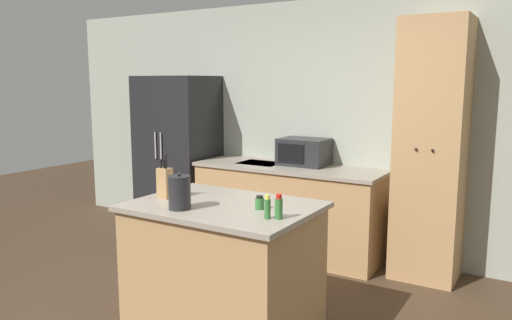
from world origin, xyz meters
TOP-DOWN VIEW (x-y plane):
  - wall_back at (0.00, 2.33)m, footprint 7.20×0.06m
  - refrigerator at (-1.76, 1.98)m, footprint 0.86×0.67m
  - back_counter at (-0.29, 1.98)m, footprint 1.98×0.69m
  - pantry_cabinet at (1.08, 2.05)m, footprint 0.56×0.53m
  - kitchen_island at (0.10, 0.24)m, footprint 1.25×0.91m
  - microwave at (-0.19, 2.10)m, footprint 0.49×0.37m
  - knife_block at (-0.36, 0.17)m, footprint 0.09×0.08m
  - spice_bottle_tall_dark at (0.61, 0.11)m, footprint 0.05×0.05m
  - spice_bottle_short_red at (0.55, 0.08)m, footprint 0.04×0.04m
  - spice_bottle_amber_oil at (0.39, 0.25)m, footprint 0.06×0.06m
  - kettle at (-0.06, -0.02)m, footprint 0.15×0.15m

SIDE VIEW (x-z plane):
  - back_counter at x=-0.29m, z-range 0.00..0.92m
  - kitchen_island at x=0.10m, z-range 0.00..0.94m
  - refrigerator at x=-1.76m, z-range 0.00..1.83m
  - spice_bottle_amber_oil at x=0.39m, z-range 0.93..1.03m
  - spice_bottle_short_red at x=0.55m, z-range 0.93..1.08m
  - spice_bottle_tall_dark at x=0.61m, z-range 0.93..1.09m
  - kettle at x=-0.06m, z-range 0.93..1.17m
  - knife_block at x=-0.36m, z-range 0.89..1.21m
  - microwave at x=-0.19m, z-range 0.92..1.19m
  - pantry_cabinet at x=1.08m, z-range 0.00..2.31m
  - wall_back at x=0.00m, z-range 0.00..2.60m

